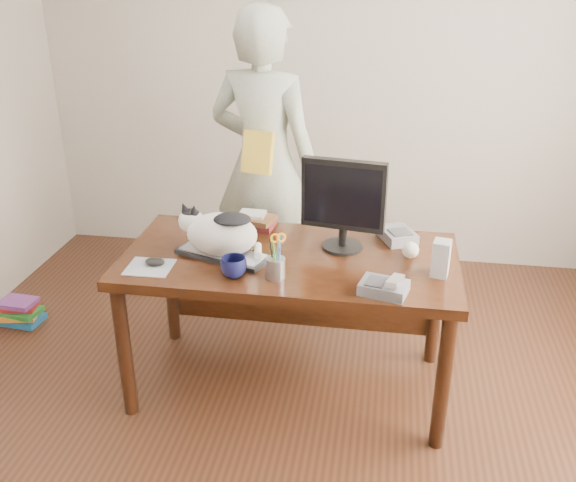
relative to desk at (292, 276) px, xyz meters
The scene contains 17 objects.
room 1.01m from the desk, 90.00° to the right, with size 4.50×4.50×4.50m.
desk is the anchor object (origin of this frame).
keyboard 0.38m from the desk, 155.94° to the right, with size 0.48×0.30×0.03m.
cat 0.45m from the desk, 157.24° to the right, with size 0.44×0.31×0.25m.
monitor 0.47m from the desk, ahead, with size 0.41×0.22×0.46m.
pen_cup 0.37m from the desk, 94.74° to the right, with size 0.11×0.11×0.22m.
mousepad 0.71m from the desk, 153.70° to the right, with size 0.21×0.19×0.00m.
mouse 0.68m from the desk, 154.49° to the right, with size 0.09×0.06×0.04m.
coffee_mug 0.44m from the desk, 123.23° to the right, with size 0.12×0.12×0.09m, color #0D0E34.
phone 0.62m from the desk, 39.27° to the right, with size 0.23×0.19×0.09m.
speaker 0.75m from the desk, 13.63° to the right, with size 0.09×0.10×0.17m.
baseball 0.60m from the desk, ahead, with size 0.08×0.08×0.08m.
book_stack 0.38m from the desk, 135.22° to the left, with size 0.23×0.19×0.08m.
calculator 0.57m from the desk, 20.13° to the left, with size 0.21×0.24×0.06m.
person 0.88m from the desk, 110.59° to the left, with size 0.67×0.44×1.84m, color beige.
held_book 0.80m from the desk, 115.76° to the left, with size 0.19×0.14×0.24m.
book_pile_b 1.82m from the desk, behind, with size 0.26×0.20×0.15m.
Camera 1 is at (0.43, -2.13, 2.09)m, focal length 40.00 mm.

